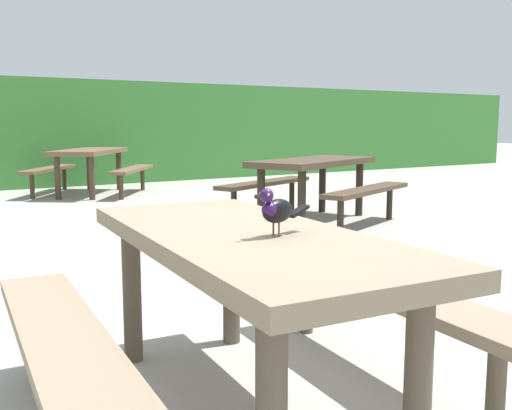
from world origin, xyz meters
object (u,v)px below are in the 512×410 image
Objects in this scene: picnic_table_mid_left at (90,161)px; picnic_table_mid_right at (313,175)px; bird_grackle at (276,209)px; picnic_table_foreground at (245,276)px.

picnic_table_mid_left is 4.33m from picnic_table_mid_right.
bird_grackle reaches higher than picnic_table_mid_left.
picnic_table_foreground is 6.56× the size of bird_grackle.
picnic_table_mid_left is (1.63, 7.84, -0.29)m from bird_grackle.
bird_grackle reaches higher than picnic_table_mid_right.
bird_grackle is at bearing -129.41° from picnic_table_mid_right.
picnic_table_mid_left is 1.07× the size of picnic_table_mid_right.
bird_grackle is 8.01m from picnic_table_mid_left.
bird_grackle is 0.13× the size of picnic_table_mid_right.
picnic_table_foreground is 7.85m from picnic_table_mid_left.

